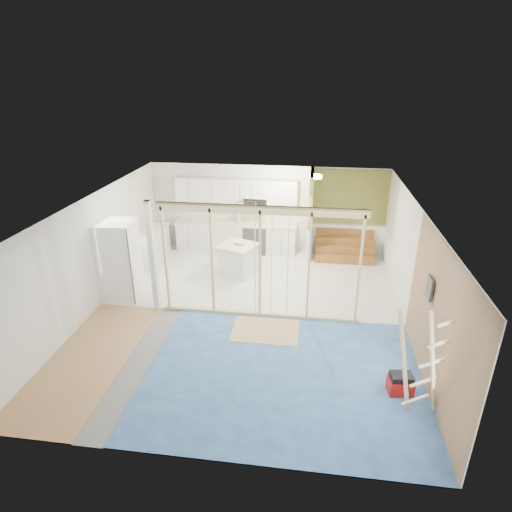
# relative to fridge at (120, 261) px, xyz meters

# --- Properties ---
(room) EXTENTS (7.01, 8.01, 2.61)m
(room) POSITION_rel_fridge_xyz_m (3.11, -0.45, 0.33)
(room) COLOR slate
(room) RESTS_ON ground
(floor_overlays) EXTENTS (7.00, 8.00, 0.03)m
(floor_overlays) POSITION_rel_fridge_xyz_m (3.18, -0.39, -0.96)
(floor_overlays) COLOR beige
(floor_overlays) RESTS_ON room
(stud_frame) EXTENTS (4.66, 0.14, 2.60)m
(stud_frame) POSITION_rel_fridge_xyz_m (2.86, -0.45, 0.62)
(stud_frame) COLOR #D2BA80
(stud_frame) RESTS_ON room
(base_cabinets) EXTENTS (4.45, 2.24, 0.93)m
(base_cabinets) POSITION_rel_fridge_xyz_m (1.50, 2.91, -0.50)
(base_cabinets) COLOR silver
(base_cabinets) RESTS_ON room
(upper_cabinets) EXTENTS (3.60, 0.41, 0.85)m
(upper_cabinets) POSITION_rel_fridge_xyz_m (2.27, 3.37, 0.85)
(upper_cabinets) COLOR silver
(upper_cabinets) RESTS_ON room
(green_partition) EXTENTS (2.25, 1.51, 2.60)m
(green_partition) POSITION_rel_fridge_xyz_m (5.15, 3.21, -0.02)
(green_partition) COLOR olive
(green_partition) RESTS_ON room
(pot_rack) EXTENTS (0.52, 0.52, 0.72)m
(pot_rack) POSITION_rel_fridge_xyz_m (2.80, 1.44, 1.03)
(pot_rack) COLOR black
(pot_rack) RESTS_ON room
(sheathing_panel) EXTENTS (0.02, 4.00, 2.60)m
(sheathing_panel) POSITION_rel_fridge_xyz_m (6.59, -2.45, 0.33)
(sheathing_panel) COLOR #9D7555
(sheathing_panel) RESTS_ON room
(electrical_panel) EXTENTS (0.04, 0.30, 0.40)m
(electrical_panel) POSITION_rel_fridge_xyz_m (6.54, -1.85, 0.68)
(electrical_panel) COLOR #3D3C42
(electrical_panel) RESTS_ON room
(ceiling_light) EXTENTS (0.32, 0.32, 0.08)m
(ceiling_light) POSITION_rel_fridge_xyz_m (4.51, 2.55, 1.57)
(ceiling_light) COLOR #FFEABF
(ceiling_light) RESTS_ON room
(fridge) EXTENTS (0.90, 0.87, 1.93)m
(fridge) POSITION_rel_fridge_xyz_m (0.00, 0.00, 0.00)
(fridge) COLOR white
(fridge) RESTS_ON room
(island) EXTENTS (1.15, 1.15, 0.86)m
(island) POSITION_rel_fridge_xyz_m (2.56, 1.61, -0.54)
(island) COLOR silver
(island) RESTS_ON room
(bowl) EXTENTS (0.34, 0.34, 0.07)m
(bowl) POSITION_rel_fridge_xyz_m (2.60, 1.71, -0.07)
(bowl) COLOR silver
(bowl) RESTS_ON island
(soap_bottle_a) EXTENTS (0.15, 0.15, 0.33)m
(soap_bottle_a) POSITION_rel_fridge_xyz_m (2.28, 3.32, 0.13)
(soap_bottle_a) COLOR #B2B4C6
(soap_bottle_a) RESTS_ON base_cabinets
(soap_bottle_b) EXTENTS (0.09, 0.09, 0.17)m
(soap_bottle_b) POSITION_rel_fridge_xyz_m (3.81, 3.27, 0.05)
(soap_bottle_b) COLOR white
(soap_bottle_b) RESTS_ON base_cabinets
(toolbox) EXTENTS (0.44, 0.35, 0.39)m
(toolbox) POSITION_rel_fridge_xyz_m (6.11, -2.64, -0.78)
(toolbox) COLOR #A0140E
(toolbox) RESTS_ON room
(ladder) EXTENTS (1.02, 0.20, 1.92)m
(ladder) POSITION_rel_fridge_xyz_m (6.25, -3.09, 0.02)
(ladder) COLOR beige
(ladder) RESTS_ON room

